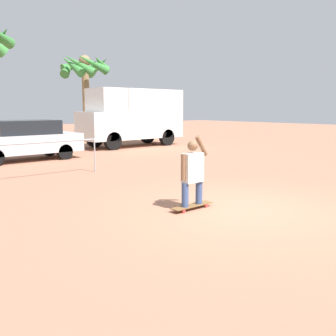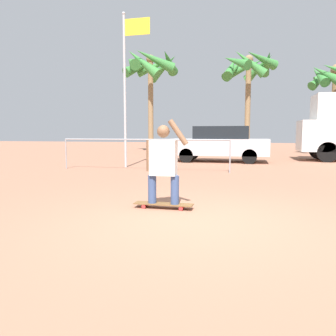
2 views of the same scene
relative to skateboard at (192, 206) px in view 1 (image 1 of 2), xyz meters
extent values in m
plane|color=#A36B51|center=(0.73, -0.69, -0.07)|extent=(80.00, 80.00, 0.00)
cube|color=brown|center=(0.00, 0.00, 0.01)|extent=(1.00, 0.23, 0.02)
cylinder|color=red|center=(-0.32, -0.09, -0.04)|extent=(0.07, 0.03, 0.07)
cylinder|color=red|center=(-0.32, 0.09, -0.04)|extent=(0.07, 0.03, 0.07)
cylinder|color=red|center=(0.32, -0.09, -0.04)|extent=(0.07, 0.03, 0.07)
cylinder|color=red|center=(0.32, 0.09, -0.04)|extent=(0.07, 0.03, 0.07)
cylinder|color=#384C7A|center=(-0.20, 0.00, 0.25)|extent=(0.14, 0.14, 0.48)
cylinder|color=#384C7A|center=(0.20, 0.00, 0.25)|extent=(0.14, 0.14, 0.48)
cube|color=silver|center=(0.00, 0.00, 0.78)|extent=(0.44, 0.22, 0.58)
sphere|color=brown|center=(0.00, 0.00, 1.22)|extent=(0.21, 0.21, 0.21)
cylinder|color=brown|center=(-0.25, 0.00, 0.82)|extent=(0.09, 0.09, 0.52)
cylinder|color=brown|center=(0.25, 0.00, 1.21)|extent=(0.34, 0.09, 0.43)
cylinder|color=black|center=(4.71, 10.25, 0.37)|extent=(0.88, 0.28, 0.88)
cylinder|color=black|center=(4.71, 11.98, 0.37)|extent=(0.88, 0.28, 0.88)
cylinder|color=black|center=(8.19, 10.25, 0.37)|extent=(0.88, 0.28, 0.88)
cylinder|color=black|center=(8.19, 11.98, 0.37)|extent=(0.88, 0.28, 0.88)
cube|color=white|center=(4.62, 11.12, 1.07)|extent=(1.97, 2.00, 1.40)
cube|color=black|center=(4.23, 11.12, 1.35)|extent=(0.04, 1.70, 0.70)
cube|color=white|center=(7.44, 11.12, 1.65)|extent=(3.65, 2.00, 2.56)
cube|color=white|center=(4.92, 11.12, 2.35)|extent=(1.38, 1.84, 1.16)
cylinder|color=black|center=(1.42, 8.64, 0.23)|extent=(0.61, 0.22, 0.61)
cylinder|color=black|center=(1.42, 10.14, 0.23)|extent=(0.61, 0.22, 0.61)
cube|color=#BCBCC1|center=(0.10, 9.39, 0.59)|extent=(4.26, 1.72, 0.71)
cube|color=black|center=(0.20, 9.39, 1.22)|extent=(2.34, 1.51, 0.54)
cylinder|color=#8E704C|center=(6.08, 15.23, 2.32)|extent=(0.43, 0.43, 4.78)
sphere|color=#8E704C|center=(6.08, 15.23, 4.71)|extent=(0.68, 0.68, 0.68)
cone|color=#387F38|center=(7.04, 15.35, 4.47)|extent=(0.78, 2.04, 1.29)
cone|color=#387F38|center=(6.91, 15.73, 4.47)|extent=(1.48, 1.99, 1.29)
cone|color=#387F38|center=(6.04, 16.20, 4.54)|extent=(2.03, 0.62, 1.07)
cone|color=#387F38|center=(5.41, 15.94, 4.39)|extent=(1.77, 1.72, 1.50)
cone|color=#387F38|center=(5.13, 15.03, 4.40)|extent=(0.94, 2.01, 1.48)
cone|color=#387F38|center=(5.38, 14.57, 4.41)|extent=(1.73, 1.78, 1.46)
cone|color=#387F38|center=(6.06, 14.26, 4.49)|extent=(2.02, 0.59, 1.22)
cone|color=#387F38|center=(6.71, 14.50, 4.56)|extent=(1.88, 1.73, 1.03)
cone|color=#387F38|center=(2.47, 18.85, 5.99)|extent=(0.93, 2.57, 1.60)
cylinder|color=#99999E|center=(0.81, 5.24, 0.45)|extent=(0.04, 0.04, 1.05)
camera|label=1|loc=(-5.19, -5.23, 1.96)|focal=40.00mm
camera|label=2|loc=(1.37, -5.24, 1.19)|focal=35.00mm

